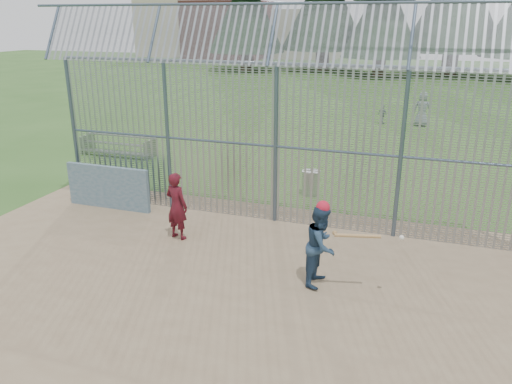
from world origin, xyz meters
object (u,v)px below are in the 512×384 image
at_px(trash_can, 311,182).
at_px(bleacher, 118,145).
at_px(dugout_wall, 108,187).
at_px(batter, 321,245).
at_px(onlooker, 177,206).

xyz_separation_m(trash_can, bleacher, (-8.02, 2.06, 0.03)).
bearing_deg(dugout_wall, batter, -18.99).
bearing_deg(bleacher, dugout_wall, -58.90).
bearing_deg(dugout_wall, trash_can, 30.24).
height_order(onlooker, trash_can, onlooker).
height_order(dugout_wall, batter, batter).
distance_m(batter, bleacher, 11.83).
bearing_deg(trash_can, onlooker, -119.17).
bearing_deg(batter, onlooker, 80.18).
bearing_deg(onlooker, trash_can, -104.24).
xyz_separation_m(dugout_wall, batter, (6.39, -2.20, 0.21)).
height_order(dugout_wall, onlooker, onlooker).
distance_m(batter, trash_can, 5.32).
xyz_separation_m(batter, onlooker, (-3.66, 1.02, 0.00)).
xyz_separation_m(batter, bleacher, (-9.39, 7.18, -0.42)).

